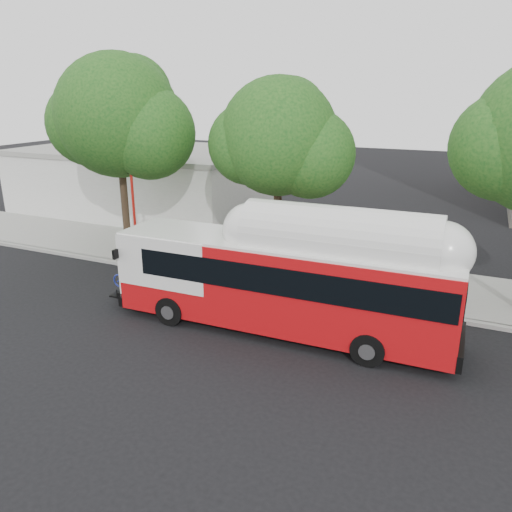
% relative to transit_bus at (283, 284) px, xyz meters
% --- Properties ---
extents(ground, '(120.00, 120.00, 0.00)m').
position_rel_transit_bus_xyz_m(ground, '(-1.37, -0.68, -1.72)').
color(ground, black).
rests_on(ground, ground).
extents(sidewalk, '(60.00, 5.00, 0.15)m').
position_rel_transit_bus_xyz_m(sidewalk, '(-1.37, 5.82, -1.64)').
color(sidewalk, gray).
rests_on(sidewalk, ground).
extents(curb_strip, '(60.00, 0.30, 0.15)m').
position_rel_transit_bus_xyz_m(curb_strip, '(-1.37, 3.22, -1.64)').
color(curb_strip, gray).
rests_on(curb_strip, ground).
extents(red_curb_segment, '(10.00, 0.32, 0.16)m').
position_rel_transit_bus_xyz_m(red_curb_segment, '(-4.37, 3.22, -1.64)').
color(red_curb_segment, maroon).
rests_on(red_curb_segment, ground).
extents(street_tree_left, '(6.67, 5.80, 9.74)m').
position_rel_transit_bus_xyz_m(street_tree_left, '(-9.90, 4.88, 4.88)').
color(street_tree_left, '#2D2116').
rests_on(street_tree_left, ground).
extents(street_tree_mid, '(5.75, 5.00, 8.62)m').
position_rel_transit_bus_xyz_m(street_tree_mid, '(-1.96, 5.38, 4.19)').
color(street_tree_mid, '#2D2116').
rests_on(street_tree_mid, ground).
extents(low_commercial_bldg, '(16.20, 10.20, 4.25)m').
position_rel_transit_bus_xyz_m(low_commercial_bldg, '(-15.37, 13.32, 0.43)').
color(low_commercial_bldg, silver).
rests_on(low_commercial_bldg, ground).
extents(transit_bus, '(12.49, 2.83, 3.68)m').
position_rel_transit_bus_xyz_m(transit_bus, '(0.00, 0.00, 0.00)').
color(transit_bus, red).
rests_on(transit_bus, ground).
extents(signal_pole, '(0.13, 0.44, 4.60)m').
position_rel_transit_bus_xyz_m(signal_pole, '(-9.19, 3.99, 0.64)').
color(signal_pole, red).
rests_on(signal_pole, ground).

